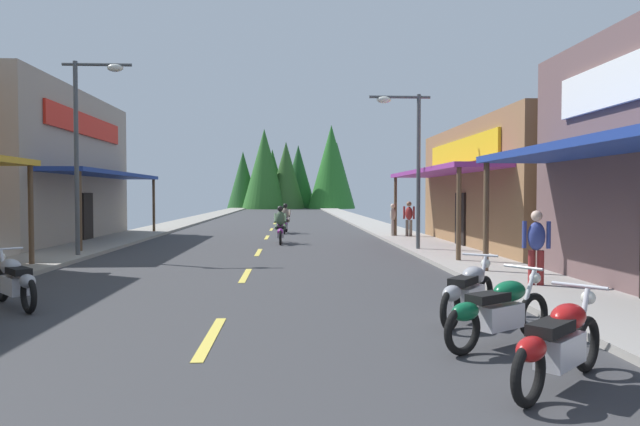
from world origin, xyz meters
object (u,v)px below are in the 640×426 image
(rider_cruising_trailing, at_px, (285,221))
(pedestrian_strolling, at_px, (409,217))
(pedestrian_browsing, at_px, (393,218))
(motorcycle_parked_right_1, at_px, (559,342))
(motorcycle_parked_right_3, at_px, (468,291))
(motorcycle_parked_left_2, at_px, (15,280))
(motorcycle_parked_right_2, at_px, (499,310))
(pedestrian_by_shop, at_px, (536,244))
(streetlamp_right, at_px, (409,148))
(streetlamp_left, at_px, (87,130))
(rider_cruising_lead, at_px, (280,228))

(rider_cruising_trailing, height_order, pedestrian_strolling, pedestrian_strolling)
(pedestrian_browsing, bearing_deg, motorcycle_parked_right_1, 105.96)
(pedestrian_strolling, bearing_deg, motorcycle_parked_right_1, -152.05)
(motorcycle_parked_right_3, bearing_deg, motorcycle_parked_right_1, -141.97)
(motorcycle_parked_right_3, height_order, rider_cruising_trailing, rider_cruising_trailing)
(motorcycle_parked_left_2, bearing_deg, pedestrian_strolling, -76.39)
(motorcycle_parked_left_2, xyz_separation_m, pedestrian_strolling, (10.36, 15.14, 0.51))
(motorcycle_parked_right_2, bearing_deg, motorcycle_parked_right_1, -121.36)
(pedestrian_browsing, bearing_deg, pedestrian_strolling, 173.73)
(pedestrian_by_shop, bearing_deg, streetlamp_right, 24.84)
(motorcycle_parked_right_2, bearing_deg, motorcycle_parked_left_2, 126.58)
(streetlamp_left, distance_m, pedestrian_browsing, 13.92)
(pedestrian_by_shop, bearing_deg, motorcycle_parked_right_2, 167.73)
(pedestrian_by_shop, bearing_deg, streetlamp_left, 78.00)
(streetlamp_right, bearing_deg, rider_cruising_lead, 141.32)
(motorcycle_parked_right_3, bearing_deg, rider_cruising_lead, 51.39)
(streetlamp_left, height_order, motorcycle_parked_left_2, streetlamp_left)
(rider_cruising_lead, bearing_deg, motorcycle_parked_right_1, -170.55)
(motorcycle_parked_right_3, relative_size, pedestrian_by_shop, 1.02)
(streetlamp_left, bearing_deg, motorcycle_parked_right_3, -45.14)
(streetlamp_right, relative_size, motorcycle_parked_right_1, 3.35)
(motorcycle_parked_right_3, distance_m, pedestrian_browsing, 17.12)
(motorcycle_parked_right_3, relative_size, pedestrian_strolling, 1.01)
(motorcycle_parked_left_2, bearing_deg, motorcycle_parked_right_1, -162.68)
(motorcycle_parked_left_2, distance_m, rider_cruising_lead, 13.64)
(rider_cruising_lead, bearing_deg, pedestrian_browsing, -64.14)
(motorcycle_parked_right_1, bearing_deg, motorcycle_parked_left_2, 107.26)
(rider_cruising_trailing, bearing_deg, motorcycle_parked_right_1, -169.13)
(motorcycle_parked_right_3, height_order, rider_cruising_lead, rider_cruising_lead)
(motorcycle_parked_right_1, bearing_deg, rider_cruising_lead, 58.42)
(streetlamp_right, xyz_separation_m, pedestrian_browsing, (0.61, 6.28, -2.74))
(pedestrian_strolling, bearing_deg, pedestrian_by_shop, -145.49)
(motorcycle_parked_left_2, xyz_separation_m, pedestrian_by_shop, (10.11, 1.27, 0.49))
(motorcycle_parked_right_2, distance_m, pedestrian_browsing, 18.58)
(streetlamp_left, distance_m, motorcycle_parked_right_3, 13.59)
(streetlamp_left, xyz_separation_m, motorcycle_parked_left_2, (1.49, -7.79, -3.56))
(motorcycle_parked_right_2, xyz_separation_m, pedestrian_browsing, (1.97, 18.47, 0.44))
(rider_cruising_lead, bearing_deg, rider_cruising_trailing, -2.40)
(motorcycle_parked_right_2, height_order, rider_cruising_lead, rider_cruising_lead)
(streetlamp_right, xyz_separation_m, rider_cruising_trailing, (-4.42, 9.81, -3.02))
(motorcycle_parked_right_2, xyz_separation_m, rider_cruising_trailing, (-3.06, 21.99, 0.17))
(motorcycle_parked_right_2, relative_size, pedestrian_strolling, 1.08)
(streetlamp_right, distance_m, rider_cruising_trailing, 11.17)
(motorcycle_parked_right_3, height_order, pedestrian_strolling, pedestrian_strolling)
(motorcycle_parked_right_2, bearing_deg, pedestrian_browsing, 51.53)
(pedestrian_browsing, bearing_deg, rider_cruising_lead, 48.39)
(streetlamp_left, relative_size, rider_cruising_lead, 2.90)
(rider_cruising_trailing, bearing_deg, pedestrian_by_shop, -159.47)
(motorcycle_parked_left_2, distance_m, pedestrian_by_shop, 10.20)
(motorcycle_parked_right_2, bearing_deg, pedestrian_strolling, 49.29)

